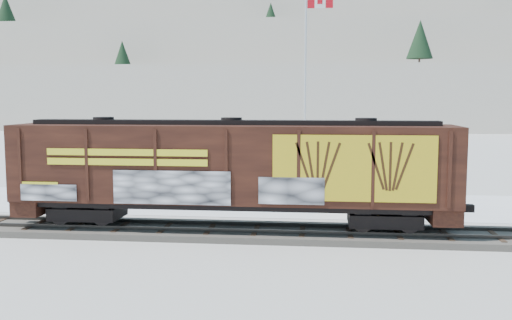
# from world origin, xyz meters

# --- Properties ---
(ground) EXTENTS (500.00, 500.00, 0.00)m
(ground) POSITION_xyz_m (0.00, 0.00, 0.00)
(ground) COLOR white
(ground) RESTS_ON ground
(rail_track) EXTENTS (50.00, 3.40, 0.43)m
(rail_track) POSITION_xyz_m (0.00, 0.00, 0.15)
(rail_track) COLOR #59544C
(rail_track) RESTS_ON ground
(parking_strip) EXTENTS (40.00, 8.00, 0.03)m
(parking_strip) POSITION_xyz_m (0.00, 7.50, 0.01)
(parking_strip) COLOR white
(parking_strip) RESTS_ON ground
(hillside) EXTENTS (360.00, 110.00, 93.00)m
(hillside) POSITION_xyz_m (-0.05, 139.79, 14.37)
(hillside) COLOR white
(hillside) RESTS_ON ground
(hopper_railcar) EXTENTS (18.97, 3.06, 4.58)m
(hopper_railcar) POSITION_xyz_m (-1.07, -0.01, 2.98)
(hopper_railcar) COLOR black
(hopper_railcar) RESTS_ON rail_track
(flagpole) EXTENTS (2.30, 0.90, 13.30)m
(flagpole) POSITION_xyz_m (1.81, 15.97, 5.05)
(flagpole) COLOR silver
(flagpole) RESTS_ON ground
(car_silver) EXTENTS (5.31, 3.53, 1.68)m
(car_silver) POSITION_xyz_m (-8.33, 7.39, 0.87)
(car_silver) COLOR silver
(car_silver) RESTS_ON parking_strip
(car_white) EXTENTS (4.20, 2.11, 1.32)m
(car_white) POSITION_xyz_m (4.62, 5.51, 0.69)
(car_white) COLOR silver
(car_white) RESTS_ON parking_strip
(car_dark) EXTENTS (5.56, 3.44, 1.50)m
(car_dark) POSITION_xyz_m (6.96, 7.90, 0.78)
(car_dark) COLOR black
(car_dark) RESTS_ON parking_strip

